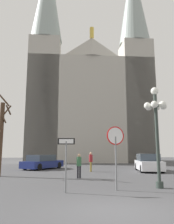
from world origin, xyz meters
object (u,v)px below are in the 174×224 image
Objects in this scene: cathedral at (90,93)px; pedestrian_walking at (91,160)px; stop_sign at (116,144)px; parked_car_near_navy at (42,162)px; bare_tree at (1,135)px; parked_car_far_white at (148,163)px; one_way_arrow_sign at (66,156)px; street_lamp at (156,118)px; pedestrian_standing at (79,163)px.

pedestrian_walking is at bearing -97.37° from cathedral.
pedestrian_walking is (0.15, 9.64, -1.04)m from stop_sign.
parked_car_near_navy is 2.92× the size of pedestrian_walking.
cathedral is 25.14m from bare_tree.
parked_car_far_white is (9.52, -3.61, 0.05)m from parked_car_near_navy.
stop_sign is 1.25× the size of one_way_arrow_sign.
bare_tree reaches higher than parked_car_far_white.
cathedral reaches higher than pedestrian_walking.
street_lamp is at bearing 9.56° from stop_sign.
bare_tree is at bearing 145.17° from street_lamp.
parked_car_near_navy is at bearing -114.20° from cathedral.
cathedral is 22.89× the size of pedestrian_walking.
cathedral is 13.19× the size of stop_sign.
pedestrian_walking is at bearing 177.33° from parked_car_far_white.
street_lamp is (4.48, 0.73, 1.83)m from one_way_arrow_sign.
cathedral is at bearing 82.63° from pedestrian_walking.
cathedral reaches higher than bare_tree.
bare_tree is 3.89× the size of pedestrian_standing.
parked_car_far_white is (12.07, 2.77, -2.16)m from bare_tree.
one_way_arrow_sign is 8.43m from bare_tree.
stop_sign is 0.58× the size of street_lamp.
parked_car_near_navy is at bearing 68.21° from bare_tree.
cathedral reaches higher than parked_car_near_navy.
stop_sign is 2.57m from street_lamp.
pedestrian_standing is (2.96, -8.20, 0.29)m from parked_car_near_navy.
pedestrian_standing is (-3.83, -23.31, -11.04)m from cathedral.
bare_tree is (-9.34, -21.49, -9.11)m from cathedral.
pedestrian_walking is (6.95, 3.01, -1.87)m from bare_tree.
street_lamp is 10.96m from bare_tree.
parked_car_far_white is at bearing -2.67° from pedestrian_walking.
parked_car_near_navy is at bearing 109.84° from pedestrian_standing.
pedestrian_walking is at bearing 73.36° from pedestrian_standing.
stop_sign is 9.53m from bare_tree.
parked_car_near_navy is 8.72m from pedestrian_standing.
parked_car_far_white is at bearing -20.77° from parked_car_near_navy.
one_way_arrow_sign is 4.89m from street_lamp.
stop_sign is 13.75m from parked_car_near_navy.
cathedral is 29.06m from street_lamp.
street_lamp is 14.44m from parked_car_near_navy.
stop_sign is at bearing -74.99° from pedestrian_standing.
pedestrian_walking is at bearing 89.08° from stop_sign.
cathedral is at bearing 89.27° from street_lamp.
street_lamp is at bearing -77.61° from pedestrian_walking.
one_way_arrow_sign is (-4.83, -28.48, -10.47)m from cathedral.
one_way_arrow_sign is at bearing -127.74° from parked_car_far_white.
parked_car_far_white is (3.08, 9.03, -2.63)m from street_lamp.
one_way_arrow_sign is at bearing -57.14° from bare_tree.
cathedral is 29.93m from stop_sign.
parked_car_near_navy is at bearing 142.56° from pedestrian_walking.
street_lamp reaches higher than stop_sign.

